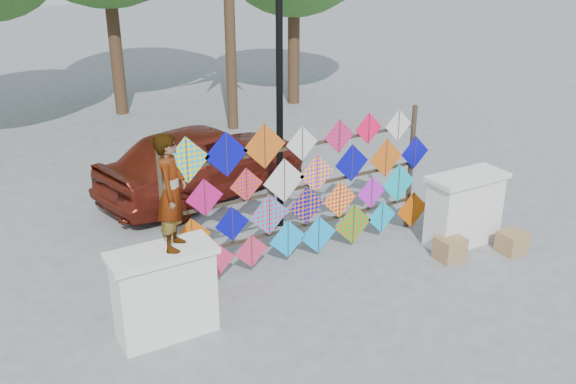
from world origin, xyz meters
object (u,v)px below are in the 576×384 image
(sedan, at_px, (204,160))
(kite_rack, at_px, (307,191))
(lamppost, at_px, (279,82))
(vendor_woman, at_px, (172,192))

(sedan, bearing_deg, kite_rack, 172.92)
(lamppost, bearing_deg, vendor_woman, -141.85)
(lamppost, bearing_deg, kite_rack, -99.80)
(kite_rack, bearing_deg, vendor_woman, -160.20)
(vendor_woman, bearing_deg, lamppost, -18.88)
(sedan, bearing_deg, lamppost, -177.14)
(kite_rack, xyz_separation_m, vendor_woman, (-2.58, -0.93, 0.85))
(kite_rack, relative_size, lamppost, 1.11)
(kite_rack, distance_m, vendor_woman, 2.87)
(sedan, xyz_separation_m, lamppost, (0.62, -2.05, 1.93))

